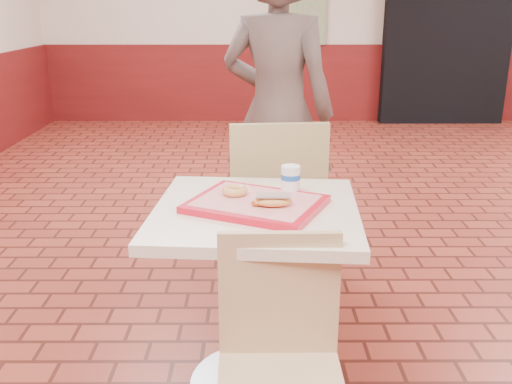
{
  "coord_description": "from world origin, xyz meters",
  "views": [
    {
      "loc": [
        -1.26,
        -2.63,
        1.51
      ],
      "look_at": [
        -1.26,
        -0.65,
        0.85
      ],
      "focal_mm": 40.0,
      "sensor_mm": 36.0,
      "label": 1
    }
  ],
  "objects_px": {
    "paper_cup": "(291,177)",
    "serving_tray": "(256,204)",
    "main_table": "(256,270)",
    "customer": "(278,112)",
    "long_john_donut": "(272,201)",
    "chair_main_front": "(280,355)",
    "chair_main_back": "(276,205)",
    "ring_donut": "(235,191)"
  },
  "relations": [
    {
      "from": "long_john_donut",
      "to": "main_table",
      "type": "bearing_deg",
      "value": 130.4
    },
    {
      "from": "long_john_donut",
      "to": "customer",
      "type": "bearing_deg",
      "value": 86.95
    },
    {
      "from": "paper_cup",
      "to": "serving_tray",
      "type": "bearing_deg",
      "value": -136.0
    },
    {
      "from": "ring_donut",
      "to": "long_john_donut",
      "type": "distance_m",
      "value": 0.19
    },
    {
      "from": "chair_main_back",
      "to": "customer",
      "type": "bearing_deg",
      "value": -97.65
    },
    {
      "from": "serving_tray",
      "to": "chair_main_back",
      "type": "bearing_deg",
      "value": 81.73
    },
    {
      "from": "main_table",
      "to": "paper_cup",
      "type": "relative_size",
      "value": 8.43
    },
    {
      "from": "serving_tray",
      "to": "long_john_donut",
      "type": "height_order",
      "value": "long_john_donut"
    },
    {
      "from": "ring_donut",
      "to": "paper_cup",
      "type": "relative_size",
      "value": 1.03
    },
    {
      "from": "chair_main_front",
      "to": "long_john_donut",
      "type": "xyz_separation_m",
      "value": [
        -0.02,
        0.39,
        0.37
      ]
    },
    {
      "from": "main_table",
      "to": "chair_main_front",
      "type": "bearing_deg",
      "value": -80.97
    },
    {
      "from": "main_table",
      "to": "serving_tray",
      "type": "bearing_deg",
      "value": 90.0
    },
    {
      "from": "chair_main_front",
      "to": "paper_cup",
      "type": "xyz_separation_m",
      "value": [
        0.06,
        0.59,
        0.4
      ]
    },
    {
      "from": "paper_cup",
      "to": "chair_main_back",
      "type": "bearing_deg",
      "value": 93.65
    },
    {
      "from": "chair_main_back",
      "to": "ring_donut",
      "type": "distance_m",
      "value": 0.71
    },
    {
      "from": "customer",
      "to": "long_john_donut",
      "type": "height_order",
      "value": "customer"
    },
    {
      "from": "chair_main_back",
      "to": "customer",
      "type": "relative_size",
      "value": 0.55
    },
    {
      "from": "main_table",
      "to": "ring_donut",
      "type": "bearing_deg",
      "value": 141.89
    },
    {
      "from": "customer",
      "to": "main_table",
      "type": "bearing_deg",
      "value": 103.01
    },
    {
      "from": "main_table",
      "to": "customer",
      "type": "distance_m",
      "value": 1.35
    },
    {
      "from": "customer",
      "to": "serving_tray",
      "type": "height_order",
      "value": "customer"
    },
    {
      "from": "long_john_donut",
      "to": "paper_cup",
      "type": "relative_size",
      "value": 1.56
    },
    {
      "from": "main_table",
      "to": "serving_tray",
      "type": "relative_size",
      "value": 1.71
    },
    {
      "from": "main_table",
      "to": "ring_donut",
      "type": "relative_size",
      "value": 8.15
    },
    {
      "from": "serving_tray",
      "to": "long_john_donut",
      "type": "distance_m",
      "value": 0.09
    },
    {
      "from": "long_john_donut",
      "to": "ring_donut",
      "type": "bearing_deg",
      "value": 136.63
    },
    {
      "from": "chair_main_back",
      "to": "chair_main_front",
      "type": "bearing_deg",
      "value": 83.83
    },
    {
      "from": "chair_main_front",
      "to": "serving_tray",
      "type": "relative_size",
      "value": 1.81
    },
    {
      "from": "serving_tray",
      "to": "paper_cup",
      "type": "height_order",
      "value": "paper_cup"
    },
    {
      "from": "chair_main_back",
      "to": "long_john_donut",
      "type": "height_order",
      "value": "chair_main_back"
    },
    {
      "from": "chair_main_front",
      "to": "ring_donut",
      "type": "height_order",
      "value": "ring_donut"
    },
    {
      "from": "chair_main_front",
      "to": "paper_cup",
      "type": "height_order",
      "value": "paper_cup"
    },
    {
      "from": "ring_donut",
      "to": "long_john_donut",
      "type": "relative_size",
      "value": 0.66
    },
    {
      "from": "chair_main_back",
      "to": "ring_donut",
      "type": "relative_size",
      "value": 10.22
    },
    {
      "from": "main_table",
      "to": "chair_main_back",
      "type": "height_order",
      "value": "chair_main_back"
    },
    {
      "from": "serving_tray",
      "to": "chair_main_front",
      "type": "bearing_deg",
      "value": -80.97
    },
    {
      "from": "main_table",
      "to": "ring_donut",
      "type": "xyz_separation_m",
      "value": [
        -0.08,
        0.06,
        0.3
      ]
    },
    {
      "from": "chair_main_front",
      "to": "customer",
      "type": "distance_m",
      "value": 1.81
    },
    {
      "from": "serving_tray",
      "to": "paper_cup",
      "type": "relative_size",
      "value": 4.93
    },
    {
      "from": "chair_main_front",
      "to": "paper_cup",
      "type": "relative_size",
      "value": 8.94
    },
    {
      "from": "chair_main_front",
      "to": "customer",
      "type": "relative_size",
      "value": 0.46
    },
    {
      "from": "customer",
      "to": "paper_cup",
      "type": "relative_size",
      "value": 19.37
    }
  ]
}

